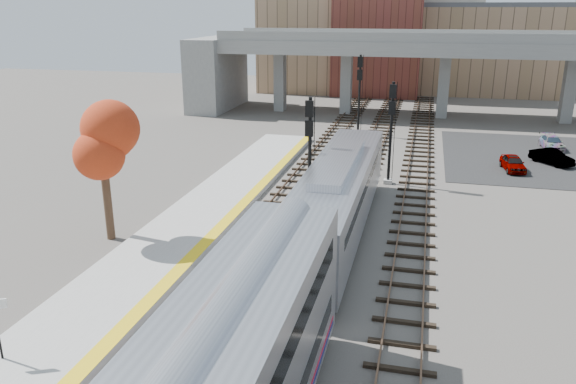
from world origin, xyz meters
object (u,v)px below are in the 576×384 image
at_px(signal_mast_far, 359,95).
at_px(signal_mast_mid, 391,134).
at_px(signal_mast_near, 309,159).
at_px(tree, 101,139).
at_px(car_a, 513,163).
at_px(car_b, 552,157).
at_px(car_c, 552,143).
at_px(locomotive, 338,196).

bearing_deg(signal_mast_far, signal_mast_mid, -75.40).
distance_m(signal_mast_near, tree, 11.48).
bearing_deg(signal_mast_far, car_a, -37.67).
bearing_deg(signal_mast_mid, car_b, 34.09).
height_order(signal_mast_near, signal_mast_mid, signal_mast_mid).
distance_m(signal_mast_near, car_a, 19.03).
distance_m(tree, car_a, 30.27).
bearing_deg(signal_mast_near, signal_mast_mid, 62.44).
distance_m(tree, car_c, 38.93).
height_order(signal_mast_near, signal_mast_far, signal_mast_far).
relative_size(signal_mast_mid, car_b, 2.01).
bearing_deg(car_a, tree, -147.19).
relative_size(locomotive, signal_mast_near, 2.67).
bearing_deg(signal_mast_far, signal_mast_near, -90.00).
distance_m(car_b, car_c, 5.67).
bearing_deg(locomotive, signal_mast_mid, 78.95).
relative_size(signal_mast_mid, tree, 0.97).
bearing_deg(signal_mast_far, locomotive, -85.38).
height_order(signal_mast_near, car_b, signal_mast_near).
height_order(signal_mast_far, tree, signal_mast_far).
bearing_deg(signal_mast_far, car_c, -6.17).
distance_m(signal_mast_mid, tree, 19.51).
bearing_deg(car_b, locomotive, -167.54).
height_order(signal_mast_mid, car_c, signal_mast_mid).
relative_size(signal_mast_far, car_b, 2.15).
bearing_deg(car_a, car_c, 55.36).
relative_size(signal_mast_mid, signal_mast_far, 0.93).
height_order(signal_mast_near, tree, tree).
bearing_deg(car_c, locomotive, -126.69).
xyz_separation_m(signal_mast_mid, car_b, (12.25, 8.29, -2.96)).
relative_size(tree, car_c, 1.93).
bearing_deg(locomotive, tree, -163.97).
xyz_separation_m(signal_mast_mid, signal_mast_far, (-4.10, 15.75, 0.35)).
xyz_separation_m(locomotive, car_b, (14.25, 18.53, -1.65)).
bearing_deg(signal_mast_near, car_c, 51.33).
bearing_deg(locomotive, signal_mast_near, 131.35).
bearing_deg(signal_mast_mid, car_c, 46.23).
bearing_deg(tree, signal_mast_near, 30.74).
xyz_separation_m(signal_mast_mid, car_c, (13.29, 13.87, -2.99)).
bearing_deg(signal_mast_near, car_a, 45.75).
height_order(signal_mast_near, car_c, signal_mast_near).
relative_size(signal_mast_near, signal_mast_far, 0.93).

